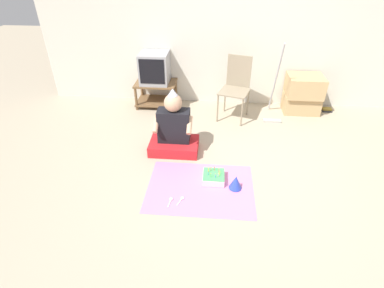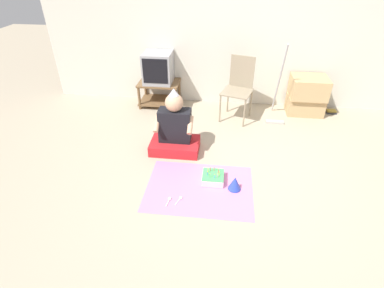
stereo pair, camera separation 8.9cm
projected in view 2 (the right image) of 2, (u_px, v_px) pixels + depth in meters
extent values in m
plane|color=tan|center=(237.00, 186.00, 3.41)|extent=(16.00, 16.00, 0.00)
cube|color=beige|center=(243.00, 26.00, 4.60)|extent=(6.40, 0.06, 2.55)
cube|color=brown|center=(159.00, 83.00, 4.98)|extent=(0.67, 0.48, 0.03)
cube|color=brown|center=(160.00, 101.00, 5.16)|extent=(0.67, 0.48, 0.02)
cylinder|color=brown|center=(139.00, 98.00, 4.95)|extent=(0.04, 0.04, 0.42)
cylinder|color=brown|center=(175.00, 99.00, 4.89)|extent=(0.04, 0.04, 0.42)
cylinder|color=brown|center=(145.00, 88.00, 5.29)|extent=(0.04, 0.04, 0.42)
cylinder|color=brown|center=(179.00, 90.00, 5.23)|extent=(0.04, 0.04, 0.42)
cube|color=#99999E|center=(158.00, 67.00, 4.85)|extent=(0.45, 0.46, 0.49)
cube|color=black|center=(155.00, 71.00, 4.64)|extent=(0.39, 0.01, 0.39)
cube|color=gray|center=(237.00, 92.00, 4.52)|extent=(0.53, 0.53, 0.02)
cube|color=gray|center=(242.00, 72.00, 4.54)|extent=(0.36, 0.13, 0.49)
cylinder|color=gray|center=(220.00, 109.00, 4.56)|extent=(0.02, 0.02, 0.46)
cylinder|color=gray|center=(244.00, 113.00, 4.43)|extent=(0.02, 0.02, 0.46)
cylinder|color=gray|center=(228.00, 99.00, 4.86)|extent=(0.02, 0.02, 0.46)
cylinder|color=gray|center=(251.00, 103.00, 4.73)|extent=(0.02, 0.02, 0.46)
cube|color=tan|center=(305.00, 105.00, 4.86)|extent=(0.56, 0.38, 0.29)
cube|color=tan|center=(309.00, 87.00, 4.69)|extent=(0.55, 0.48, 0.32)
cube|color=#B2ADA3|center=(275.00, 122.00, 4.65)|extent=(0.28, 0.09, 0.03)
cylinder|color=#B7B7BC|center=(279.00, 80.00, 4.49)|extent=(0.03, 0.45, 1.18)
cube|color=#333338|center=(331.00, 112.00, 4.94)|extent=(0.16, 0.15, 0.02)
cube|color=#A88933|center=(331.00, 111.00, 4.93)|extent=(0.14, 0.10, 0.02)
cube|color=red|center=(175.00, 146.00, 3.98)|extent=(0.64, 0.42, 0.14)
cube|color=black|center=(175.00, 125.00, 3.86)|extent=(0.41, 0.22, 0.43)
sphere|color=tan|center=(174.00, 103.00, 3.69)|extent=(0.23, 0.23, 0.23)
cone|color=silver|center=(174.00, 92.00, 3.61)|extent=(0.13, 0.13, 0.09)
cylinder|color=tan|center=(157.00, 123.00, 3.76)|extent=(0.06, 0.23, 0.19)
cylinder|color=tan|center=(190.00, 125.00, 3.72)|extent=(0.06, 0.23, 0.19)
cube|color=pink|center=(199.00, 188.00, 3.38)|extent=(1.19, 0.89, 0.01)
cube|color=silver|center=(213.00, 178.00, 3.45)|extent=(0.25, 0.25, 0.08)
cube|color=#4CB266|center=(213.00, 175.00, 3.43)|extent=(0.24, 0.24, 0.01)
cylinder|color=yellow|center=(219.00, 174.00, 3.40)|extent=(0.01, 0.01, 0.06)
sphere|color=#FFCC4C|center=(219.00, 172.00, 3.38)|extent=(0.01, 0.01, 0.01)
cylinder|color=#EA4C4C|center=(218.00, 171.00, 3.44)|extent=(0.01, 0.01, 0.06)
sphere|color=#FFCC4C|center=(218.00, 169.00, 3.42)|extent=(0.01, 0.01, 0.01)
cylinder|color=#EA4C4C|center=(214.00, 169.00, 3.47)|extent=(0.01, 0.01, 0.06)
sphere|color=#FFCC4C|center=(214.00, 167.00, 3.45)|extent=(0.01, 0.01, 0.01)
cylinder|color=#EA4C4C|center=(211.00, 170.00, 3.47)|extent=(0.01, 0.01, 0.06)
sphere|color=#FFCC4C|center=(211.00, 167.00, 3.45)|extent=(0.01, 0.01, 0.01)
cylinder|color=yellow|center=(208.00, 171.00, 3.45)|extent=(0.01, 0.01, 0.06)
sphere|color=#FFCC4C|center=(208.00, 169.00, 3.43)|extent=(0.01, 0.01, 0.01)
cylinder|color=#4C7FE5|center=(207.00, 174.00, 3.40)|extent=(0.01, 0.01, 0.06)
sphere|color=#FFCC4C|center=(207.00, 171.00, 3.39)|extent=(0.01, 0.01, 0.01)
cylinder|color=#66C666|center=(210.00, 176.00, 3.37)|extent=(0.01, 0.01, 0.06)
sphere|color=#FFCC4C|center=(210.00, 174.00, 3.35)|extent=(0.01, 0.01, 0.01)
cylinder|color=#4C7FE5|center=(215.00, 177.00, 3.36)|extent=(0.01, 0.01, 0.06)
sphere|color=#FFCC4C|center=(215.00, 174.00, 3.34)|extent=(0.01, 0.01, 0.01)
cylinder|color=#E58CCC|center=(217.00, 176.00, 3.37)|extent=(0.01, 0.01, 0.06)
sphere|color=#FFCC4C|center=(218.00, 173.00, 3.35)|extent=(0.01, 0.01, 0.01)
cone|color=blue|center=(235.00, 183.00, 3.32)|extent=(0.15, 0.15, 0.16)
ellipsoid|color=white|center=(181.00, 198.00, 3.23)|extent=(0.04, 0.05, 0.01)
cube|color=white|center=(178.00, 202.00, 3.18)|extent=(0.05, 0.10, 0.01)
ellipsoid|color=white|center=(170.00, 198.00, 3.22)|extent=(0.04, 0.05, 0.01)
cube|color=white|center=(168.00, 203.00, 3.16)|extent=(0.03, 0.10, 0.01)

